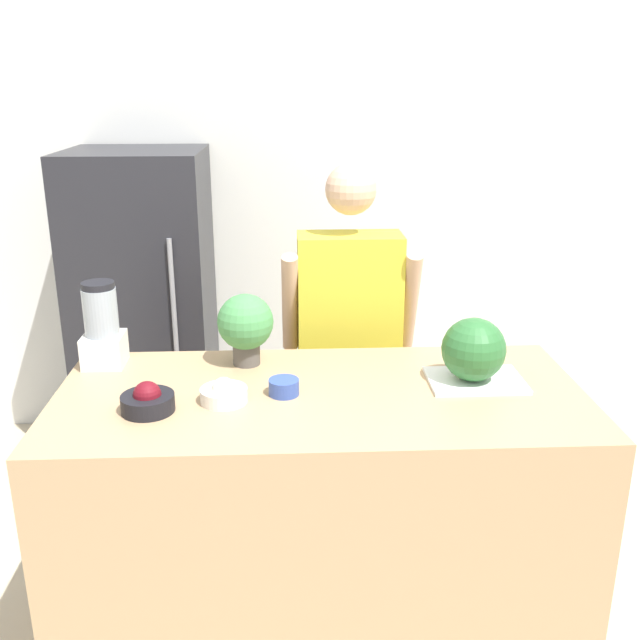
{
  "coord_description": "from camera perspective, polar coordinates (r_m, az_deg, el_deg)",
  "views": [
    {
      "loc": [
        -0.11,
        -1.83,
        1.97
      ],
      "look_at": [
        0.0,
        0.46,
        1.2
      ],
      "focal_mm": 40.0,
      "sensor_mm": 36.0,
      "label": 1
    }
  ],
  "objects": [
    {
      "name": "bowl_small_blue",
      "position": [
        2.45,
        -2.9,
        -5.38
      ],
      "size": [
        0.1,
        0.1,
        0.06
      ],
      "color": "#334C9E",
      "rests_on": "counter_island"
    },
    {
      "name": "bowl_cherries",
      "position": [
        2.39,
        -13.62,
        -6.29
      ],
      "size": [
        0.17,
        0.17,
        0.1
      ],
      "color": "black",
      "rests_on": "counter_island"
    },
    {
      "name": "counter_island",
      "position": [
        2.7,
        0.05,
        -15.01
      ],
      "size": [
        1.83,
        0.84,
        0.95
      ],
      "color": "tan",
      "rests_on": "ground_plane"
    },
    {
      "name": "bowl_cream",
      "position": [
        2.41,
        -7.7,
        -5.83
      ],
      "size": [
        0.16,
        0.16,
        0.09
      ],
      "color": "white",
      "rests_on": "counter_island"
    },
    {
      "name": "refrigerator",
      "position": [
        3.87,
        -13.77,
        0.8
      ],
      "size": [
        0.68,
        0.69,
        1.65
      ],
      "color": "#232328",
      "rests_on": "ground_plane"
    },
    {
      "name": "wall_back",
      "position": [
        4.06,
        -1.21,
        9.07
      ],
      "size": [
        8.0,
        0.06,
        2.6
      ],
      "color": "white",
      "rests_on": "ground_plane"
    },
    {
      "name": "potted_plant",
      "position": [
        2.67,
        -5.98,
        -0.36
      ],
      "size": [
        0.21,
        0.21,
        0.27
      ],
      "color": "#514C47",
      "rests_on": "counter_island"
    },
    {
      "name": "watermelon",
      "position": [
        2.56,
        12.19,
        -2.32
      ],
      "size": [
        0.23,
        0.23,
        0.23
      ],
      "color": "#2D6B33",
      "rests_on": "cutting_board"
    },
    {
      "name": "cutting_board",
      "position": [
        2.61,
        12.32,
        -4.74
      ],
      "size": [
        0.34,
        0.24,
        0.01
      ],
      "color": "white",
      "rests_on": "counter_island"
    },
    {
      "name": "person",
      "position": [
        3.18,
        2.31,
        -2.23
      ],
      "size": [
        0.59,
        0.26,
        1.65
      ],
      "color": "#333338",
      "rests_on": "ground_plane"
    },
    {
      "name": "blender",
      "position": [
        2.78,
        -17.03,
        -0.61
      ],
      "size": [
        0.15,
        0.15,
        0.32
      ],
      "color": "silver",
      "rests_on": "counter_island"
    }
  ]
}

